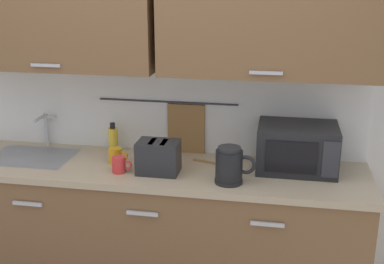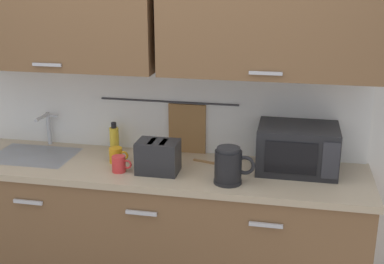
# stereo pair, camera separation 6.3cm
# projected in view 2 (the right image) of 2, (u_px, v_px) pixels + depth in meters

# --- Properties ---
(counter_unit) EXTENTS (2.53, 0.64, 0.90)m
(counter_unit) POSITION_uv_depth(u_px,v_px,m) (156.00, 231.00, 3.18)
(counter_unit) COLOR brown
(counter_unit) RESTS_ON ground
(back_wall_assembly) EXTENTS (3.70, 0.41, 2.50)m
(back_wall_assembly) POSITION_uv_depth(u_px,v_px,m) (164.00, 57.00, 3.07)
(back_wall_assembly) COLOR silver
(back_wall_assembly) RESTS_ON ground
(sink_faucet) EXTENTS (0.09, 0.17, 0.22)m
(sink_faucet) POSITION_uv_depth(u_px,v_px,m) (47.00, 125.00, 3.37)
(sink_faucet) COLOR #B2B5BA
(sink_faucet) RESTS_ON counter_unit
(microwave) EXTENTS (0.46, 0.35, 0.27)m
(microwave) POSITION_uv_depth(u_px,v_px,m) (298.00, 148.00, 2.94)
(microwave) COLOR black
(microwave) RESTS_ON counter_unit
(electric_kettle) EXTENTS (0.23, 0.16, 0.21)m
(electric_kettle) POSITION_uv_depth(u_px,v_px,m) (229.00, 166.00, 2.77)
(electric_kettle) COLOR black
(electric_kettle) RESTS_ON counter_unit
(dish_soap_bottle) EXTENTS (0.06, 0.06, 0.20)m
(dish_soap_bottle) POSITION_uv_depth(u_px,v_px,m) (114.00, 139.00, 3.27)
(dish_soap_bottle) COLOR yellow
(dish_soap_bottle) RESTS_ON counter_unit
(mug_near_sink) EXTENTS (0.12, 0.08, 0.09)m
(mug_near_sink) POSITION_uv_depth(u_px,v_px,m) (116.00, 155.00, 3.09)
(mug_near_sink) COLOR orange
(mug_near_sink) RESTS_ON counter_unit
(toaster) EXTENTS (0.26, 0.17, 0.19)m
(toaster) POSITION_uv_depth(u_px,v_px,m) (158.00, 157.00, 2.92)
(toaster) COLOR #232326
(toaster) RESTS_ON counter_unit
(mug_by_kettle) EXTENTS (0.12, 0.08, 0.09)m
(mug_by_kettle) POSITION_uv_depth(u_px,v_px,m) (119.00, 164.00, 2.95)
(mug_by_kettle) COLOR red
(mug_by_kettle) RESTS_ON counter_unit
(wooden_spoon) EXTENTS (0.27, 0.10, 0.01)m
(wooden_spoon) POSITION_uv_depth(u_px,v_px,m) (219.00, 164.00, 3.06)
(wooden_spoon) COLOR #9E7042
(wooden_spoon) RESTS_ON counter_unit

